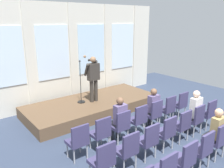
# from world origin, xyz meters

# --- Properties ---
(ground_plane) EXTENTS (13.37, 13.37, 0.00)m
(ground_plane) POSITION_xyz_m (0.00, 0.00, 0.00)
(ground_plane) COLOR #2D384C
(rear_partition) EXTENTS (8.58, 0.14, 3.93)m
(rear_partition) POSITION_xyz_m (0.05, 5.13, 1.98)
(rear_partition) COLOR beige
(rear_partition) RESTS_ON ground
(stage_platform) EXTENTS (4.94, 2.14, 0.40)m
(stage_platform) POSITION_xyz_m (0.00, 3.77, 0.20)
(stage_platform) COLOR brown
(stage_platform) RESTS_ON ground
(speaker) EXTENTS (0.50, 0.69, 1.66)m
(speaker) POSITION_xyz_m (-0.01, 3.69, 1.36)
(speaker) COLOR #332D28
(speaker) RESTS_ON stage_platform
(mic_stand) EXTENTS (0.28, 0.28, 1.55)m
(mic_stand) POSITION_xyz_m (-0.43, 3.87, 0.73)
(mic_stand) COLOR black
(mic_stand) RESTS_ON stage_platform
(chair_r0_c0) EXTENTS (0.46, 0.44, 0.94)m
(chair_r0_c0) POSITION_xyz_m (-2.01, 1.36, 0.53)
(chair_r0_c0) COLOR #99999E
(chair_r0_c0) RESTS_ON ground
(chair_r0_c1) EXTENTS (0.46, 0.44, 0.94)m
(chair_r0_c1) POSITION_xyz_m (-1.34, 1.36, 0.53)
(chair_r0_c1) COLOR #99999E
(chair_r0_c1) RESTS_ON ground
(chair_r0_c2) EXTENTS (0.46, 0.44, 0.94)m
(chair_r0_c2) POSITION_xyz_m (-0.67, 1.36, 0.53)
(chair_r0_c2) COLOR #99999E
(chair_r0_c2) RESTS_ON ground
(audience_r0_c2) EXTENTS (0.36, 0.39, 1.31)m
(audience_r0_c2) POSITION_xyz_m (-0.67, 1.44, 0.73)
(audience_r0_c2) COLOR #2D2D33
(audience_r0_c2) RESTS_ON ground
(chair_r0_c3) EXTENTS (0.46, 0.44, 0.94)m
(chair_r0_c3) POSITION_xyz_m (0.00, 1.36, 0.53)
(chair_r0_c3) COLOR #99999E
(chair_r0_c3) RESTS_ON ground
(chair_r0_c4) EXTENTS (0.46, 0.44, 0.94)m
(chair_r0_c4) POSITION_xyz_m (0.67, 1.36, 0.53)
(chair_r0_c4) COLOR #99999E
(chair_r0_c4) RESTS_ON ground
(audience_r0_c4) EXTENTS (0.36, 0.39, 1.30)m
(audience_r0_c4) POSITION_xyz_m (0.67, 1.44, 0.72)
(audience_r0_c4) COLOR #2D2D33
(audience_r0_c4) RESTS_ON ground
(chair_r0_c5) EXTENTS (0.46, 0.44, 0.94)m
(chair_r0_c5) POSITION_xyz_m (1.34, 1.36, 0.53)
(chair_r0_c5) COLOR #99999E
(chair_r0_c5) RESTS_ON ground
(chair_r0_c6) EXTENTS (0.46, 0.44, 0.94)m
(chair_r0_c6) POSITION_xyz_m (2.01, 1.36, 0.53)
(chair_r0_c6) COLOR #99999E
(chair_r0_c6) RESTS_ON ground
(chair_r1_c0) EXTENTS (0.46, 0.44, 0.94)m
(chair_r1_c0) POSITION_xyz_m (-2.01, 0.34, 0.53)
(chair_r1_c0) COLOR #99999E
(chair_r1_c0) RESTS_ON ground
(chair_r1_c1) EXTENTS (0.46, 0.44, 0.94)m
(chair_r1_c1) POSITION_xyz_m (-1.34, 0.34, 0.53)
(chair_r1_c1) COLOR #99999E
(chair_r1_c1) RESTS_ON ground
(chair_r1_c2) EXTENTS (0.46, 0.44, 0.94)m
(chair_r1_c2) POSITION_xyz_m (-0.67, 0.34, 0.53)
(chair_r1_c2) COLOR #99999E
(chair_r1_c2) RESTS_ON ground
(chair_r1_c3) EXTENTS (0.46, 0.44, 0.94)m
(chair_r1_c3) POSITION_xyz_m (0.00, 0.34, 0.53)
(chair_r1_c3) COLOR #99999E
(chair_r1_c3) RESTS_ON ground
(chair_r1_c4) EXTENTS (0.46, 0.44, 0.94)m
(chair_r1_c4) POSITION_xyz_m (0.67, 0.34, 0.53)
(chair_r1_c4) COLOR #99999E
(chair_r1_c4) RESTS_ON ground
(chair_r1_c5) EXTENTS (0.46, 0.44, 0.94)m
(chair_r1_c5) POSITION_xyz_m (1.34, 0.34, 0.53)
(chair_r1_c5) COLOR #99999E
(chair_r1_c5) RESTS_ON ground
(audience_r1_c5) EXTENTS (0.36, 0.39, 1.36)m
(audience_r1_c5) POSITION_xyz_m (1.34, 0.42, 0.75)
(audience_r1_c5) COLOR #2D2D33
(audience_r1_c5) RESTS_ON ground
(chair_r1_c6) EXTENTS (0.46, 0.44, 0.94)m
(chair_r1_c6) POSITION_xyz_m (2.01, 0.34, 0.53)
(chair_r1_c6) COLOR #99999E
(chair_r1_c6) RESTS_ON ground
(chair_r2_c2) EXTENTS (0.46, 0.44, 0.94)m
(chair_r2_c2) POSITION_xyz_m (-0.67, -0.68, 0.53)
(chair_r2_c2) COLOR #99999E
(chair_r2_c2) RESTS_ON ground
(chair_r2_c3) EXTENTS (0.46, 0.44, 0.94)m
(chair_r2_c3) POSITION_xyz_m (0.00, -0.68, 0.53)
(chair_r2_c3) COLOR #99999E
(chair_r2_c3) RESTS_ON ground
(chair_r2_c4) EXTENTS (0.46, 0.44, 0.94)m
(chair_r2_c4) POSITION_xyz_m (0.67, -0.68, 0.53)
(chair_r2_c4) COLOR #99999E
(chair_r2_c4) RESTS_ON ground
(audience_r2_c4) EXTENTS (0.36, 0.39, 1.30)m
(audience_r2_c4) POSITION_xyz_m (0.67, -0.60, 0.72)
(audience_r2_c4) COLOR #2D2D33
(audience_r2_c4) RESTS_ON ground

